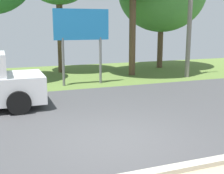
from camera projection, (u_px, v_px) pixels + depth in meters
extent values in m
cube|color=#424244|center=(92.00, 118.00, 9.32)|extent=(40.00, 8.00, 0.10)
cube|color=#5A7534|center=(51.00, 77.00, 16.66)|extent=(40.00, 8.00, 0.10)
cube|color=#B2AD9E|center=(154.00, 173.00, 5.64)|extent=(40.00, 0.24, 0.10)
cube|color=#2D3842|center=(4.00, 66.00, 10.02)|extent=(0.10, 1.70, 0.77)
cylinder|color=black|center=(16.00, 90.00, 11.27)|extent=(0.76, 0.28, 0.76)
cylinder|color=black|center=(19.00, 103.00, 9.44)|extent=(0.76, 0.28, 0.76)
cylinder|color=gray|center=(190.00, 8.00, 15.54)|extent=(0.24, 0.24, 7.33)
cylinder|color=slate|center=(63.00, 62.00, 13.73)|extent=(0.12, 0.12, 2.20)
cylinder|color=slate|center=(100.00, 61.00, 14.35)|extent=(0.12, 0.12, 2.20)
cube|color=#1E72B2|center=(82.00, 24.00, 13.69)|extent=(2.60, 0.10, 1.40)
cylinder|color=brown|center=(60.00, 34.00, 17.50)|extent=(0.36, 0.36, 4.46)
cylinder|color=brown|center=(160.00, 44.00, 19.60)|extent=(0.36, 0.36, 3.09)
cylinder|color=brown|center=(132.00, 31.00, 16.46)|extent=(0.36, 0.36, 4.85)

